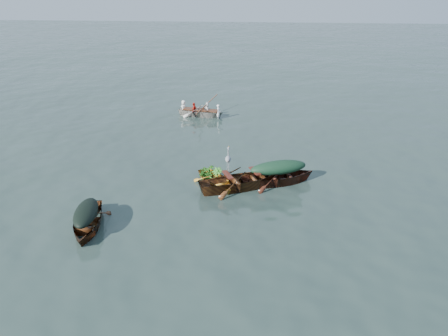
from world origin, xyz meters
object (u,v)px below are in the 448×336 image
object	(u,v)px
yellow_dinghy	(216,185)
heron	(228,162)
green_tarp_boat	(278,184)
dark_covered_boat	(88,228)
open_wooden_boat	(241,188)
rowed_boat	(201,116)

from	to	relation	value
yellow_dinghy	heron	xyz separation A→B (m)	(0.43, 0.35, 0.82)
green_tarp_boat	dark_covered_boat	bearing A→B (deg)	101.21
dark_covered_boat	yellow_dinghy	bearing A→B (deg)	32.43
dark_covered_boat	green_tarp_boat	size ratio (longest dim) A/B	0.83
yellow_dinghy	heron	distance (m)	0.99
open_wooden_boat	yellow_dinghy	bearing A→B (deg)	55.29
dark_covered_boat	open_wooden_boat	bearing A→B (deg)	24.42
yellow_dinghy	dark_covered_boat	size ratio (longest dim) A/B	0.82
dark_covered_boat	green_tarp_boat	world-z (taller)	green_tarp_boat
dark_covered_boat	green_tarp_boat	bearing A→B (deg)	21.54
green_tarp_boat	yellow_dinghy	bearing A→B (deg)	77.42
yellow_dinghy	rowed_boat	xyz separation A→B (m)	(-1.88, 8.90, 0.00)
green_tarp_boat	rowed_boat	bearing A→B (deg)	4.87
rowed_boat	green_tarp_boat	bearing A→B (deg)	-142.79
open_wooden_boat	rowed_boat	distance (m)	9.51
green_tarp_boat	heron	distance (m)	2.08
yellow_dinghy	open_wooden_boat	size ratio (longest dim) A/B	0.62
green_tarp_boat	heron	world-z (taller)	heron
yellow_dinghy	heron	bearing A→B (deg)	5.19
yellow_dinghy	open_wooden_boat	xyz separation A→B (m)	(0.97, -0.17, 0.00)
green_tarp_boat	open_wooden_boat	bearing A→B (deg)	90.00
yellow_dinghy	open_wooden_boat	distance (m)	0.98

